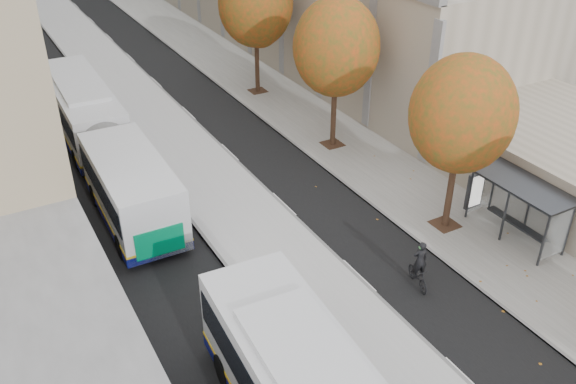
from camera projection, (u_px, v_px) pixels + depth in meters
bus_platform at (128, 92)px, 39.80m from camera, size 4.25×150.00×0.15m
sidewalk at (239, 72)px, 43.18m from camera, size 4.75×150.00×0.08m
bus_shelter at (525, 192)px, 24.74m from camera, size 1.90×4.40×2.53m
tree_c at (462, 115)px, 23.82m from camera, size 4.20×4.20×7.28m
tree_d at (336, 47)px, 30.45m from camera, size 4.40×4.40×7.60m
tree_e at (255, 4)px, 37.07m from camera, size 4.60×4.60×7.92m
bus_far at (101, 138)px, 30.19m from camera, size 3.07×18.50×3.07m
cyclist at (419, 270)px, 22.68m from camera, size 0.82×1.62×1.99m
distant_car at (27, 32)px, 49.63m from camera, size 2.46×4.07×1.30m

